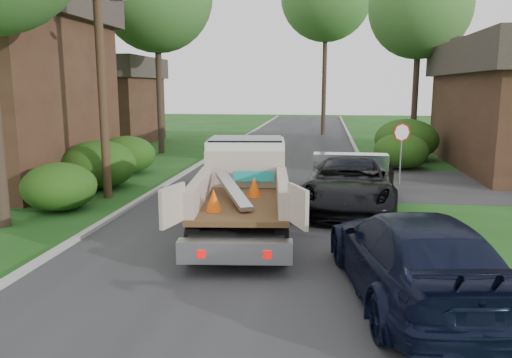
{
  "coord_description": "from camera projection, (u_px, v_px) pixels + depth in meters",
  "views": [
    {
      "loc": [
        2.14,
        -11.56,
        3.89
      ],
      "look_at": [
        0.15,
        2.85,
        1.2
      ],
      "focal_mm": 35.0,
      "sensor_mm": 36.0,
      "label": 1
    }
  ],
  "objects": [
    {
      "name": "hedge_left_c",
      "position": [
        127.0,
        155.0,
        22.75
      ],
      "size": [
        2.6,
        2.6,
        1.7
      ],
      "primitive_type": "ellipsoid",
      "color": "#1B3D0E",
      "rests_on": "ground"
    },
    {
      "name": "ground",
      "position": [
        234.0,
        248.0,
        12.25
      ],
      "size": [
        120.0,
        120.0,
        0.0
      ],
      "primitive_type": "plane",
      "color": "#184313",
      "rests_on": "ground"
    },
    {
      "name": "curb_left",
      "position": [
        184.0,
        173.0,
        22.53
      ],
      "size": [
        0.2,
        90.0,
        0.12
      ],
      "primitive_type": "cube",
      "color": "#9E9E99",
      "rests_on": "ground"
    },
    {
      "name": "curb_right",
      "position": [
        369.0,
        177.0,
        21.43
      ],
      "size": [
        0.2,
        90.0,
        0.12
      ],
      "primitive_type": "cube",
      "color": "#9E9E99",
      "rests_on": "ground"
    },
    {
      "name": "utility_pole",
      "position": [
        100.0,
        48.0,
        16.9
      ],
      "size": [
        2.42,
        1.25,
        10.0
      ],
      "color": "#382619",
      "rests_on": "ground"
    },
    {
      "name": "road",
      "position": [
        275.0,
        176.0,
        21.99
      ],
      "size": [
        8.0,
        90.0,
        0.02
      ],
      "primitive_type": "cube",
      "color": "#28282B",
      "rests_on": "ground"
    },
    {
      "name": "black_pickup",
      "position": [
        350.0,
        183.0,
        16.08
      ],
      "size": [
        3.41,
        6.37,
        1.7
      ],
      "primitive_type": "imported",
      "rotation": [
        0.0,
        0.0,
        -0.1
      ],
      "color": "black",
      "rests_on": "ground"
    },
    {
      "name": "house_left_far",
      "position": [
        101.0,
        99.0,
        34.94
      ],
      "size": [
        7.56,
        7.56,
        6.0
      ],
      "color": "#3C2218",
      "rests_on": "ground"
    },
    {
      "name": "hedge_left_b",
      "position": [
        99.0,
        164.0,
        19.29
      ],
      "size": [
        2.86,
        2.86,
        1.87
      ],
      "primitive_type": "ellipsoid",
      "color": "#1B3D0E",
      "rests_on": "ground"
    },
    {
      "name": "hedge_right_a",
      "position": [
        401.0,
        151.0,
        23.98
      ],
      "size": [
        2.6,
        2.6,
        1.7
      ],
      "primitive_type": "ellipsoid",
      "color": "#1B3D0E",
      "rests_on": "ground"
    },
    {
      "name": "hedge_left_a",
      "position": [
        59.0,
        187.0,
        15.87
      ],
      "size": [
        2.34,
        2.34,
        1.53
      ],
      "primitive_type": "ellipsoid",
      "color": "#1B3D0E",
      "rests_on": "ground"
    },
    {
      "name": "tree_right_far",
      "position": [
        420.0,
        7.0,
        29.18
      ],
      "size": [
        6.0,
        6.0,
        11.5
      ],
      "color": "#2D2119",
      "rests_on": "ground"
    },
    {
      "name": "navy_suv",
      "position": [
        413.0,
        256.0,
        9.16
      ],
      "size": [
        3.16,
        6.0,
        1.66
      ],
      "primitive_type": "imported",
      "rotation": [
        0.0,
        0.0,
        3.29
      ],
      "color": "black",
      "rests_on": "ground"
    },
    {
      "name": "flatbed_truck",
      "position": [
        244.0,
        181.0,
        13.95
      ],
      "size": [
        3.29,
        6.56,
        2.39
      ],
      "rotation": [
        0.0,
        0.0,
        0.11
      ],
      "color": "black",
      "rests_on": "ground"
    },
    {
      "name": "stop_sign",
      "position": [
        401.0,
        140.0,
        20.0
      ],
      "size": [
        0.71,
        0.32,
        2.48
      ],
      "color": "slate",
      "rests_on": "ground"
    },
    {
      "name": "hedge_right_b",
      "position": [
        406.0,
        140.0,
        26.76
      ],
      "size": [
        3.38,
        3.38,
        2.21
      ],
      "primitive_type": "ellipsoid",
      "color": "#1B3D0E",
      "rests_on": "ground"
    }
  ]
}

